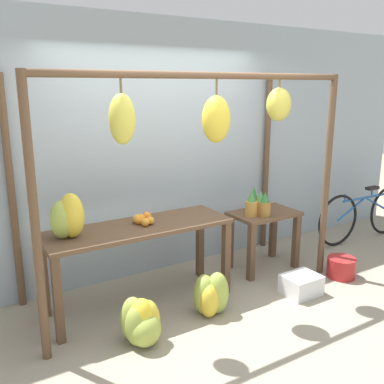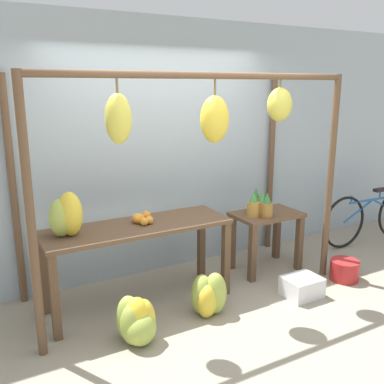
% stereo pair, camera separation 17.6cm
% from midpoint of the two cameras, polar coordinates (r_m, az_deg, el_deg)
% --- Properties ---
extents(ground_plane, '(20.00, 20.00, 0.00)m').
position_cam_midpoint_polar(ground_plane, '(4.11, 5.38, -16.64)').
color(ground_plane, gray).
extents(shop_wall_back, '(8.00, 0.08, 2.80)m').
position_cam_midpoint_polar(shop_wall_back, '(4.77, -3.50, 5.66)').
color(shop_wall_back, '#99A8B2').
rests_on(shop_wall_back, ground_plane).
extents(stall_awning, '(3.14, 1.15, 2.20)m').
position_cam_midpoint_polar(stall_awning, '(3.97, 2.31, 6.81)').
color(stall_awning, brown).
rests_on(stall_awning, ground_plane).
extents(display_table_main, '(1.79, 0.60, 0.81)m').
position_cam_midpoint_polar(display_table_main, '(4.12, -6.02, -6.05)').
color(display_table_main, brown).
rests_on(display_table_main, ground_plane).
extents(display_table_side, '(0.77, 0.50, 0.68)m').
position_cam_midpoint_polar(display_table_side, '(5.01, 10.85, -4.66)').
color(display_table_side, brown).
rests_on(display_table_side, ground_plane).
extents(banana_pile_on_table, '(0.32, 0.28, 0.40)m').
position_cam_midpoint_polar(banana_pile_on_table, '(3.84, -15.21, -3.08)').
color(banana_pile_on_table, gold).
rests_on(banana_pile_on_table, display_table_main).
extents(orange_pile, '(0.20, 0.23, 0.09)m').
position_cam_midpoint_polar(orange_pile, '(4.12, -5.60, -3.56)').
color(orange_pile, orange).
rests_on(orange_pile, display_table_main).
extents(pineapple_cluster, '(0.25, 0.29, 0.31)m').
position_cam_midpoint_polar(pineapple_cluster, '(4.80, 10.05, -1.76)').
color(pineapple_cluster, olive).
rests_on(pineapple_cluster, display_table_side).
extents(banana_pile_ground_left, '(0.39, 0.42, 0.40)m').
position_cam_midpoint_polar(banana_pile_ground_left, '(3.72, -5.99, -16.90)').
color(banana_pile_ground_left, gold).
rests_on(banana_pile_ground_left, ground_plane).
extents(banana_pile_ground_right, '(0.39, 0.37, 0.41)m').
position_cam_midpoint_polar(banana_pile_ground_right, '(4.10, 3.42, -13.64)').
color(banana_pile_ground_right, '#9EB247').
rests_on(banana_pile_ground_right, ground_plane).
extents(fruit_crate_white, '(0.37, 0.30, 0.20)m').
position_cam_midpoint_polar(fruit_crate_white, '(4.61, 15.52, -12.10)').
color(fruit_crate_white, silver).
rests_on(fruit_crate_white, ground_plane).
extents(blue_bucket, '(0.31, 0.31, 0.22)m').
position_cam_midpoint_polar(blue_bucket, '(5.11, 20.61, -9.72)').
color(blue_bucket, '#AD2323').
rests_on(blue_bucket, ground_plane).
extents(parked_bicycle, '(1.70, 0.10, 0.74)m').
position_cam_midpoint_polar(parked_bicycle, '(6.33, 23.53, -2.97)').
color(parked_bicycle, black).
rests_on(parked_bicycle, ground_plane).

